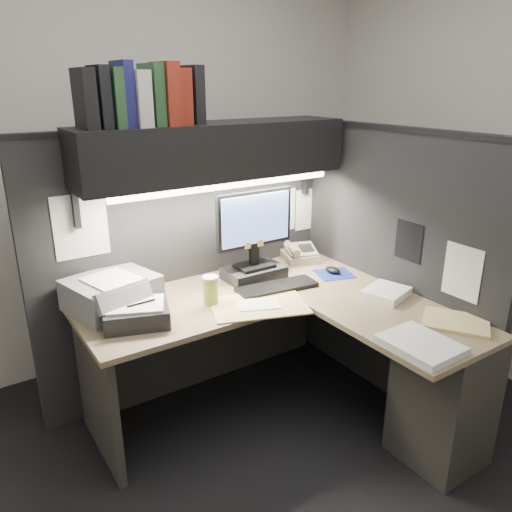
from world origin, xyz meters
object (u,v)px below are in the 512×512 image
(overhead_shelf, at_px, (215,151))
(keyboard, at_px, (277,287))
(printer, at_px, (112,293))
(notebook_stack, at_px, (137,314))
(desk, at_px, (339,363))
(telephone, at_px, (300,254))
(monitor, at_px, (254,245))
(coffee_cup, at_px, (211,291))

(overhead_shelf, bearing_deg, keyboard, -53.58)
(keyboard, xyz_separation_m, printer, (-0.87, 0.28, 0.07))
(overhead_shelf, distance_m, notebook_stack, 0.98)
(keyboard, distance_m, notebook_stack, 0.83)
(desk, xyz_separation_m, overhead_shelf, (-0.30, 0.75, 1.06))
(overhead_shelf, height_order, keyboard, overhead_shelf)
(overhead_shelf, distance_m, printer, 0.94)
(overhead_shelf, relative_size, telephone, 7.12)
(monitor, relative_size, keyboard, 1.14)
(desk, relative_size, coffee_cup, 11.45)
(monitor, xyz_separation_m, printer, (-0.85, 0.07, -0.13))
(overhead_shelf, relative_size, coffee_cup, 10.44)
(desk, relative_size, keyboard, 3.59)
(telephone, distance_m, notebook_stack, 1.27)
(telephone, bearing_deg, printer, -159.59)
(coffee_cup, height_order, printer, printer)
(notebook_stack, bearing_deg, coffee_cup, -1.11)
(desk, xyz_separation_m, telephone, (0.33, 0.77, 0.33))
(printer, xyz_separation_m, notebook_stack, (0.04, -0.24, -0.04))
(printer, relative_size, notebook_stack, 1.36)
(overhead_shelf, height_order, monitor, overhead_shelf)
(printer, bearing_deg, desk, -52.07)
(coffee_cup, distance_m, printer, 0.52)
(desk, xyz_separation_m, keyboard, (-0.08, 0.46, 0.30))
(keyboard, bearing_deg, printer, 169.45)
(keyboard, bearing_deg, monitor, 101.76)
(coffee_cup, bearing_deg, printer, 151.20)
(desk, bearing_deg, keyboard, 100.21)
(keyboard, distance_m, printer, 0.91)
(overhead_shelf, xyz_separation_m, printer, (-0.65, -0.02, -0.69))
(coffee_cup, bearing_deg, keyboard, -4.10)
(telephone, bearing_deg, notebook_stack, -148.62)
(desk, xyz_separation_m, notebook_stack, (-0.91, 0.49, 0.33))
(monitor, xyz_separation_m, telephone, (0.43, 0.10, -0.17))
(printer, bearing_deg, notebook_stack, -94.63)
(monitor, height_order, printer, monitor)
(telephone, bearing_deg, keyboard, -124.06)
(desk, bearing_deg, overhead_shelf, 111.79)
(telephone, distance_m, coffee_cup, 0.87)
(coffee_cup, bearing_deg, notebook_stack, 178.89)
(monitor, relative_size, notebook_stack, 1.75)
(keyboard, height_order, coffee_cup, coffee_cup)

